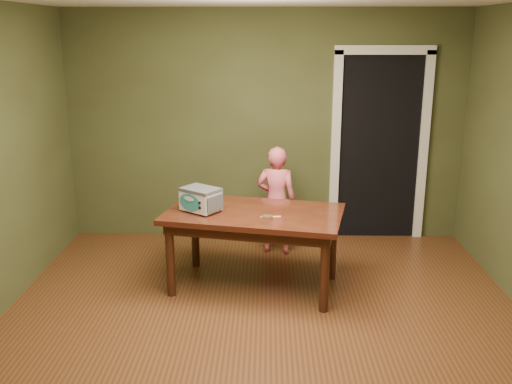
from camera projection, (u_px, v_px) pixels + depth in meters
floor at (263, 345)px, 4.43m from camera, size 5.00×5.00×0.00m
room_shell at (264, 127)px, 3.96m from camera, size 4.52×5.02×2.61m
doorway at (374, 143)px, 6.79m from camera, size 1.10×0.66×2.25m
dining_table at (254, 222)px, 5.26m from camera, size 1.75×1.21×0.75m
toy_oven at (201, 199)px, 5.21m from camera, size 0.41×0.39×0.22m
baking_pan at (267, 217)px, 5.04m from camera, size 0.10×0.10×0.02m
spatula at (271, 217)px, 5.07m from camera, size 0.18×0.05×0.01m
child at (276, 201)px, 6.12m from camera, size 0.47×0.36×1.18m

